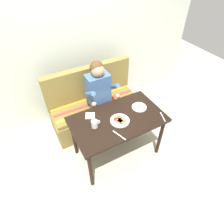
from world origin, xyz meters
TOP-DOWN VIEW (x-y plane):
  - ground_plane at (0.00, 0.00)m, footprint 8.00×8.00m
  - back_wall at (0.00, 1.27)m, footprint 4.40×0.10m
  - table at (0.00, 0.00)m, footprint 1.20×0.70m
  - couch at (0.00, 0.76)m, footprint 1.44×0.56m
  - person at (0.04, 0.59)m, footprint 0.45×0.61m
  - plate_breakfast at (0.00, -0.06)m, footprint 0.25×0.25m
  - plate_eggs at (0.36, 0.04)m, footprint 0.20×0.20m
  - coffee_mug at (-0.32, 0.01)m, footprint 0.12×0.08m
  - napkin at (-0.29, 0.21)m, footprint 0.16×0.16m
  - fork at (0.52, -0.26)m, footprint 0.07×0.17m
  - knife at (-0.12, -0.25)m, footprint 0.07×0.19m

SIDE VIEW (x-z plane):
  - ground_plane at x=0.00m, z-range 0.00..0.00m
  - couch at x=0.00m, z-range -0.17..0.83m
  - table at x=0.00m, z-range 0.28..1.01m
  - fork at x=0.52m, z-range 0.73..0.73m
  - knife at x=-0.12m, z-range 0.73..0.73m
  - napkin at x=-0.29m, z-range 0.73..0.74m
  - plate_eggs at x=0.36m, z-range 0.72..0.76m
  - person at x=0.04m, z-range 0.13..1.35m
  - plate_breakfast at x=0.00m, z-range 0.72..0.77m
  - coffee_mug at x=-0.32m, z-range 0.73..0.83m
  - back_wall at x=0.00m, z-range 0.00..2.60m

